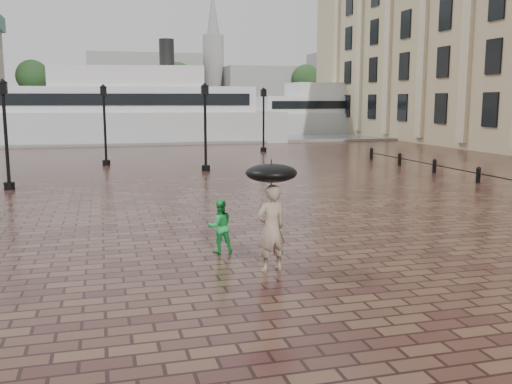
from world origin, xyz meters
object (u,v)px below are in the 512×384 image
adult_pedestrian (271,228)px  child_pedestrian (220,226)px  street_lamps (112,124)px  ferry_far (336,112)px  ferry_near (131,111)px

adult_pedestrian → child_pedestrian: bearing=-81.2°
street_lamps → ferry_far: 37.92m
street_lamps → ferry_near: ferry_near is taller
ferry_near → ferry_far: (23.41, 8.70, -0.41)m
street_lamps → child_pedestrian: street_lamps is taller
child_pedestrian → ferry_far: (23.42, 47.72, 1.63)m
ferry_near → adult_pedestrian: bearing=-78.9°
street_lamps → ferry_far: ferry_far is taller
child_pedestrian → ferry_far: 53.18m
ferry_near → street_lamps: bearing=-86.0°
street_lamps → ferry_near: 19.51m
street_lamps → child_pedestrian: bearing=-84.0°
child_pedestrian → ferry_far: bearing=-119.7°
street_lamps → child_pedestrian: size_ratio=16.56×
ferry_near → ferry_far: ferry_near is taller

